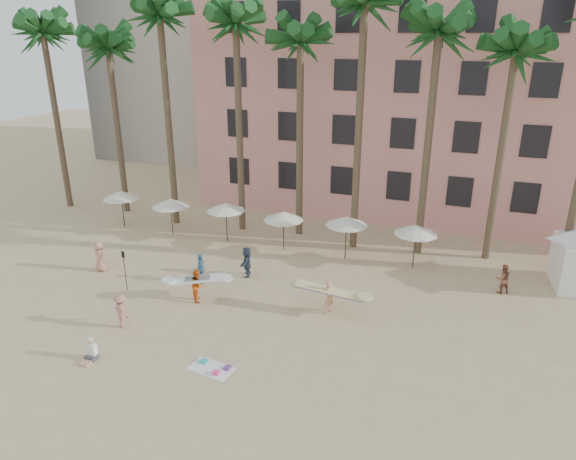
{
  "coord_description": "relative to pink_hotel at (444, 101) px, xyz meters",
  "views": [
    {
      "loc": [
        9.44,
        -15.45,
        12.74
      ],
      "look_at": [
        1.65,
        6.0,
        4.0
      ],
      "focal_mm": 32.0,
      "sensor_mm": 36.0,
      "label": 1
    }
  ],
  "objects": [
    {
      "name": "carrier_white",
      "position": [
        -9.79,
        -21.16,
        -7.09
      ],
      "size": [
        2.87,
        1.85,
        1.69
      ],
      "color": "#DF5A17",
      "rests_on": "ground"
    },
    {
      "name": "beach_towel",
      "position": [
        -6.41,
        -26.09,
        -7.97
      ],
      "size": [
        1.91,
        1.22,
        0.14
      ],
      "color": "white",
      "rests_on": "ground"
    },
    {
      "name": "umbrella_row",
      "position": [
        -10.0,
        -13.5,
        -5.67
      ],
      "size": [
        22.5,
        2.7,
        2.73
      ],
      "color": "#332B23",
      "rests_on": "ground"
    },
    {
      "name": "palm_row",
      "position": [
        -6.49,
        -11.0,
        4.97
      ],
      "size": [
        44.4,
        5.4,
        16.3
      ],
      "color": "brown",
      "rests_on": "ground"
    },
    {
      "name": "beachgoers",
      "position": [
        -9.04,
        -19.5,
        -7.15
      ],
      "size": [
        22.53,
        10.57,
        1.8
      ],
      "color": "tan",
      "rests_on": "ground"
    },
    {
      "name": "ground",
      "position": [
        -7.0,
        -26.0,
        -8.0
      ],
      "size": [
        120.0,
        120.0,
        0.0
      ],
      "primitive_type": "plane",
      "color": "#D1B789",
      "rests_on": "ground"
    },
    {
      "name": "carrier_yellow",
      "position": [
        -3.18,
        -20.1,
        -7.03
      ],
      "size": [
        3.44,
        0.83,
        1.69
      ],
      "color": "tan",
      "rests_on": "ground"
    },
    {
      "name": "paddle",
      "position": [
        -13.92,
        -21.48,
        -6.59
      ],
      "size": [
        0.18,
        0.04,
        2.23
      ],
      "color": "black",
      "rests_on": "ground"
    },
    {
      "name": "seated_man",
      "position": [
        -11.45,
        -27.26,
        -7.66
      ],
      "size": [
        0.44,
        0.76,
        0.99
      ],
      "color": "#3F3F4C",
      "rests_on": "ground"
    },
    {
      "name": "pink_hotel",
      "position": [
        0.0,
        0.0,
        0.0
      ],
      "size": [
        35.0,
        14.0,
        16.0
      ],
      "primitive_type": "cube",
      "color": "pink",
      "rests_on": "ground"
    }
  ]
}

